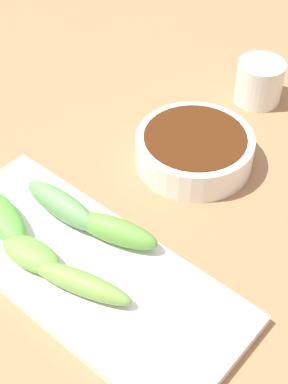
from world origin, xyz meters
The scene contains 9 objects.
tabletop centered at (0.00, 0.00, 0.01)m, with size 2.10×2.10×0.02m, color #9E7049.
sauce_bowl centered at (-0.11, -0.02, 0.04)m, with size 0.13×0.13×0.04m.
serving_plate centered at (0.09, -0.01, 0.03)m, with size 0.13×0.32×0.01m, color white.
broccoli_stalk_0 centered at (0.10, -0.10, 0.04)m, with size 0.03×0.09×0.02m, color #5BBA41.
broccoli_stalk_1 centered at (0.05, -0.07, 0.05)m, with size 0.03×0.10×0.03m, color #689E5B.
broccoli_stalk_2 centered at (0.11, 0.01, 0.04)m, with size 0.02×0.10×0.02m, color #74A046.
broccoli_stalk_3 centered at (0.04, -0.01, 0.05)m, with size 0.03×0.09×0.03m, color #63A03E.
broccoli_stalk_4 centered at (0.11, -0.05, 0.04)m, with size 0.03×0.06×0.02m, color #71B247.
tea_cup centered at (-0.26, -0.03, 0.05)m, with size 0.06×0.06×0.05m, color white.
Camera 1 is at (0.29, 0.24, 0.45)m, focal length 52.16 mm.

